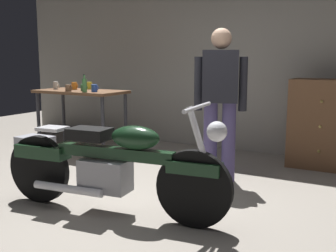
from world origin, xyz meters
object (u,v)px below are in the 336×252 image
at_px(mug_green_speckled, 84,88).
at_px(person_standing, 220,98).
at_px(motorcycle, 111,164).
at_px(mug_orange_travel, 74,86).
at_px(mug_white_ceramic, 56,85).
at_px(mug_yellow_tall, 89,86).
at_px(bottle, 84,85).
at_px(wooden_dresser, 323,124).
at_px(mug_brown_stoneware, 68,88).
at_px(mug_blue_enamel, 94,88).
at_px(storage_bin, 35,149).

bearing_deg(mug_green_speckled, person_standing, -7.31).
height_order(motorcycle, person_standing, person_standing).
bearing_deg(mug_orange_travel, mug_white_ceramic, -166.36).
xyz_separation_m(motorcycle, mug_yellow_tall, (-1.88, 1.96, 0.50)).
bearing_deg(bottle, person_standing, -3.50).
height_order(wooden_dresser, mug_white_ceramic, wooden_dresser).
relative_size(person_standing, bottle, 6.93).
distance_m(wooden_dresser, mug_brown_stoneware, 3.38).
relative_size(mug_blue_enamel, bottle, 0.49).
distance_m(storage_bin, mug_brown_stoneware, 0.94).
distance_m(mug_white_ceramic, mug_brown_stoneware, 0.50).
bearing_deg(mug_green_speckled, motorcycle, -43.97).
bearing_deg(mug_white_ceramic, bottle, -16.80).
bearing_deg(mug_green_speckled, wooden_dresser, 16.13).
bearing_deg(motorcycle, person_standing, 66.15).
bearing_deg(wooden_dresser, motorcycle, -117.61).
bearing_deg(storage_bin, mug_orange_travel, 91.31).
xyz_separation_m(mug_white_ceramic, mug_orange_travel, (0.30, 0.07, -0.00)).
distance_m(mug_brown_stoneware, bottle, 0.29).
xyz_separation_m(motorcycle, storage_bin, (-2.00, 0.99, -0.28)).
bearing_deg(person_standing, mug_green_speckled, -27.15).
xyz_separation_m(mug_brown_stoneware, bottle, (0.29, -0.00, 0.05)).
bearing_deg(mug_yellow_tall, bottle, -56.04).
relative_size(mug_green_speckled, mug_blue_enamel, 0.96).
distance_m(wooden_dresser, bottle, 3.12).
xyz_separation_m(mug_orange_travel, mug_blue_enamel, (0.52, -0.18, -0.00)).
distance_m(person_standing, wooden_dresser, 1.51).
height_order(mug_white_ceramic, mug_brown_stoneware, mug_white_ceramic).
height_order(storage_bin, mug_brown_stoneware, mug_brown_stoneware).
xyz_separation_m(motorcycle, mug_green_speckled, (-1.72, 1.66, 0.50)).
bearing_deg(mug_brown_stoneware, wooden_dresser, 17.96).
bearing_deg(mug_yellow_tall, wooden_dresser, 10.26).
height_order(person_standing, mug_white_ceramic, person_standing).
relative_size(motorcycle, mug_white_ceramic, 19.25).
relative_size(wooden_dresser, mug_white_ceramic, 9.70).
distance_m(wooden_dresser, storage_bin, 3.70).
bearing_deg(mug_blue_enamel, mug_yellow_tall, 138.21).
bearing_deg(bottle, mug_white_ceramic, 163.20).
bearing_deg(mug_yellow_tall, mug_brown_stoneware, -87.72).
bearing_deg(storage_bin, mug_green_speckled, 67.43).
xyz_separation_m(person_standing, bottle, (-2.01, 0.12, 0.07)).
xyz_separation_m(mug_yellow_tall, mug_white_ceramic, (-0.43, -0.23, 0.00)).
distance_m(mug_brown_stoneware, mug_orange_travel, 0.33).
height_order(motorcycle, mug_blue_enamel, mug_blue_enamel).
distance_m(mug_yellow_tall, bottle, 0.55).
bearing_deg(mug_blue_enamel, mug_orange_travel, 160.75).
relative_size(mug_yellow_tall, bottle, 0.50).
bearing_deg(motorcycle, mug_orange_travel, 131.70).
relative_size(motorcycle, wooden_dresser, 1.99).
xyz_separation_m(mug_brown_stoneware, mug_blue_enamel, (0.37, 0.11, 0.00)).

